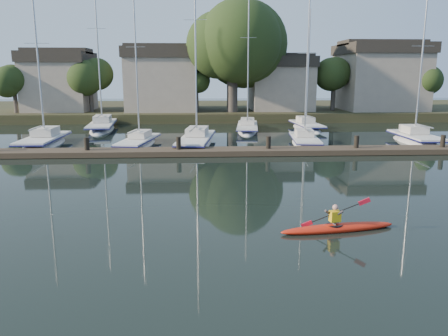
{
  "coord_description": "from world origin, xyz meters",
  "views": [
    {
      "loc": [
        -1.42,
        -14.7,
        5.33
      ],
      "look_at": [
        -0.47,
        4.22,
        1.2
      ],
      "focal_mm": 35.0,
      "sensor_mm": 36.0,
      "label": 1
    }
  ],
  "objects_px": {
    "kayak": "(337,226)",
    "sailboat_2": "(196,147)",
    "dock": "(224,151)",
    "sailboat_4": "(415,145)",
    "sailboat_3": "(304,146)",
    "sailboat_1": "(139,148)",
    "sailboat_5": "(102,131)",
    "sailboat_7": "(306,131)",
    "sailboat_0": "(45,148)",
    "sailboat_6": "(247,132)"
  },
  "relations": [
    {
      "from": "dock",
      "to": "sailboat_4",
      "type": "height_order",
      "value": "sailboat_4"
    },
    {
      "from": "sailboat_0",
      "to": "sailboat_7",
      "type": "xyz_separation_m",
      "value": [
        22.05,
        8.82,
        0.03
      ]
    },
    {
      "from": "dock",
      "to": "sailboat_2",
      "type": "xyz_separation_m",
      "value": [
        -1.88,
        4.09,
        -0.4
      ]
    },
    {
      "from": "kayak",
      "to": "sailboat_1",
      "type": "height_order",
      "value": "sailboat_1"
    },
    {
      "from": "sailboat_4",
      "to": "sailboat_7",
      "type": "bearing_deg",
      "value": 127.65
    },
    {
      "from": "sailboat_1",
      "to": "sailboat_7",
      "type": "xyz_separation_m",
      "value": [
        14.93,
        9.27,
        -0.02
      ]
    },
    {
      "from": "sailboat_6",
      "to": "sailboat_0",
      "type": "bearing_deg",
      "value": -147.59
    },
    {
      "from": "sailboat_0",
      "to": "sailboat_3",
      "type": "relative_size",
      "value": 1.11
    },
    {
      "from": "sailboat_3",
      "to": "sailboat_0",
      "type": "bearing_deg",
      "value": -175.12
    },
    {
      "from": "sailboat_1",
      "to": "sailboat_7",
      "type": "relative_size",
      "value": 1.0
    },
    {
      "from": "sailboat_7",
      "to": "sailboat_4",
      "type": "bearing_deg",
      "value": -56.78
    },
    {
      "from": "kayak",
      "to": "sailboat_6",
      "type": "distance_m",
      "value": 26.94
    },
    {
      "from": "sailboat_0",
      "to": "sailboat_6",
      "type": "relative_size",
      "value": 0.89
    },
    {
      "from": "kayak",
      "to": "sailboat_0",
      "type": "xyz_separation_m",
      "value": [
        -16.52,
        19.03,
        -0.37
      ]
    },
    {
      "from": "sailboat_4",
      "to": "sailboat_7",
      "type": "relative_size",
      "value": 1.03
    },
    {
      "from": "kayak",
      "to": "sailboat_6",
      "type": "bearing_deg",
      "value": 81.52
    },
    {
      "from": "kayak",
      "to": "sailboat_3",
      "type": "xyz_separation_m",
      "value": [
        3.2,
        18.68,
        -0.34
      ]
    },
    {
      "from": "sailboat_4",
      "to": "sailboat_3",
      "type": "bearing_deg",
      "value": -176.73
    },
    {
      "from": "kayak",
      "to": "sailboat_4",
      "type": "bearing_deg",
      "value": 48.35
    },
    {
      "from": "dock",
      "to": "sailboat_7",
      "type": "distance_m",
      "value": 15.84
    },
    {
      "from": "sailboat_0",
      "to": "dock",
      "type": "bearing_deg",
      "value": -18.8
    },
    {
      "from": "dock",
      "to": "sailboat_6",
      "type": "height_order",
      "value": "sailboat_6"
    },
    {
      "from": "sailboat_0",
      "to": "sailboat_2",
      "type": "xyz_separation_m",
      "value": [
        11.43,
        -0.29,
        0.02
      ]
    },
    {
      "from": "dock",
      "to": "sailboat_3",
      "type": "relative_size",
      "value": 2.9
    },
    {
      "from": "sailboat_2",
      "to": "kayak",
      "type": "bearing_deg",
      "value": -67.63
    },
    {
      "from": "sailboat_2",
      "to": "sailboat_4",
      "type": "xyz_separation_m",
      "value": [
        17.14,
        0.25,
        -0.01
      ]
    },
    {
      "from": "dock",
      "to": "sailboat_3",
      "type": "height_order",
      "value": "sailboat_3"
    },
    {
      "from": "sailboat_6",
      "to": "sailboat_2",
      "type": "bearing_deg",
      "value": -113.63
    },
    {
      "from": "kayak",
      "to": "sailboat_0",
      "type": "bearing_deg",
      "value": 121.72
    },
    {
      "from": "sailboat_4",
      "to": "sailboat_7",
      "type": "height_order",
      "value": "sailboat_4"
    },
    {
      "from": "sailboat_1",
      "to": "sailboat_3",
      "type": "height_order",
      "value": "sailboat_1"
    },
    {
      "from": "kayak",
      "to": "sailboat_3",
      "type": "height_order",
      "value": "sailboat_3"
    },
    {
      "from": "sailboat_1",
      "to": "sailboat_3",
      "type": "xyz_separation_m",
      "value": [
        12.6,
        0.1,
        -0.01
      ]
    },
    {
      "from": "kayak",
      "to": "sailboat_2",
      "type": "distance_m",
      "value": 19.42
    },
    {
      "from": "sailboat_2",
      "to": "sailboat_6",
      "type": "bearing_deg",
      "value": 67.21
    },
    {
      "from": "sailboat_1",
      "to": "sailboat_2",
      "type": "bearing_deg",
      "value": 11.3
    },
    {
      "from": "sailboat_2",
      "to": "sailboat_6",
      "type": "height_order",
      "value": "sailboat_2"
    },
    {
      "from": "sailboat_2",
      "to": "sailboat_4",
      "type": "distance_m",
      "value": 17.15
    },
    {
      "from": "sailboat_2",
      "to": "sailboat_5",
      "type": "bearing_deg",
      "value": 140.62
    },
    {
      "from": "sailboat_4",
      "to": "sailboat_5",
      "type": "height_order",
      "value": "sailboat_5"
    },
    {
      "from": "dock",
      "to": "sailboat_1",
      "type": "bearing_deg",
      "value": 147.6
    },
    {
      "from": "kayak",
      "to": "sailboat_5",
      "type": "distance_m",
      "value": 31.83
    },
    {
      "from": "kayak",
      "to": "sailboat_7",
      "type": "xyz_separation_m",
      "value": [
        5.53,
        27.86,
        -0.35
      ]
    },
    {
      "from": "sailboat_2",
      "to": "sailboat_5",
      "type": "relative_size",
      "value": 0.97
    },
    {
      "from": "kayak",
      "to": "sailboat_1",
      "type": "bearing_deg",
      "value": 107.6
    },
    {
      "from": "dock",
      "to": "sailboat_4",
      "type": "distance_m",
      "value": 15.87
    },
    {
      "from": "sailboat_3",
      "to": "sailboat_5",
      "type": "xyz_separation_m",
      "value": [
        -17.47,
        9.76,
        -0.03
      ]
    },
    {
      "from": "sailboat_5",
      "to": "sailboat_7",
      "type": "relative_size",
      "value": 1.3
    },
    {
      "from": "sailboat_4",
      "to": "sailboat_1",
      "type": "bearing_deg",
      "value": -177.63
    },
    {
      "from": "sailboat_1",
      "to": "sailboat_5",
      "type": "distance_m",
      "value": 11.0
    }
  ]
}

